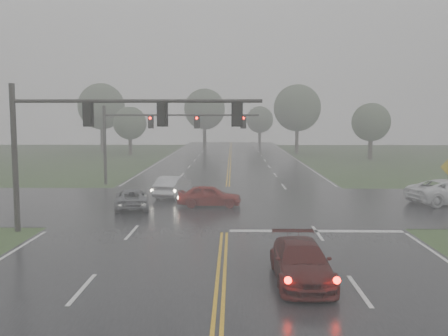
{
  "coord_description": "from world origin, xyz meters",
  "views": [
    {
      "loc": [
        0.41,
        -9.68,
        5.62
      ],
      "look_at": [
        -0.05,
        16.0,
        2.97
      ],
      "focal_mm": 40.0,
      "sensor_mm": 36.0,
      "label": 1
    }
  ],
  "objects_px": {
    "sedan_silver": "(173,197)",
    "signal_gantry_near": "(89,129)",
    "sedan_maroon": "(301,282)",
    "sedan_red": "(210,207)",
    "car_grey": "(132,208)",
    "signal_gantry_far": "(153,129)"
  },
  "relations": [
    {
      "from": "sedan_silver",
      "to": "signal_gantry_near",
      "type": "distance_m",
      "value": 12.16
    },
    {
      "from": "sedan_maroon",
      "to": "signal_gantry_near",
      "type": "xyz_separation_m",
      "value": [
        -9.26,
        7.34,
        5.04
      ]
    },
    {
      "from": "sedan_maroon",
      "to": "sedan_silver",
      "type": "bearing_deg",
      "value": 109.06
    },
    {
      "from": "sedan_maroon",
      "to": "sedan_red",
      "type": "relative_size",
      "value": 1.16
    },
    {
      "from": "car_grey",
      "to": "sedan_silver",
      "type": "bearing_deg",
      "value": -125.09
    },
    {
      "from": "sedan_maroon",
      "to": "signal_gantry_far",
      "type": "xyz_separation_m",
      "value": [
        -8.9,
        24.44,
        4.61
      ]
    },
    {
      "from": "sedan_red",
      "to": "signal_gantry_far",
      "type": "height_order",
      "value": "signal_gantry_far"
    },
    {
      "from": "sedan_silver",
      "to": "signal_gantry_near",
      "type": "relative_size",
      "value": 0.37
    },
    {
      "from": "sedan_maroon",
      "to": "car_grey",
      "type": "distance_m",
      "value": 16.03
    },
    {
      "from": "sedan_silver",
      "to": "sedan_red",
      "type": "bearing_deg",
      "value": 136.4
    },
    {
      "from": "sedan_silver",
      "to": "signal_gantry_far",
      "type": "distance_m",
      "value": 8.2
    },
    {
      "from": "sedan_maroon",
      "to": "signal_gantry_far",
      "type": "bearing_deg",
      "value": 109.13
    },
    {
      "from": "sedan_silver",
      "to": "car_grey",
      "type": "distance_m",
      "value": 4.94
    },
    {
      "from": "sedan_silver",
      "to": "signal_gantry_near",
      "type": "bearing_deg",
      "value": 86.72
    },
    {
      "from": "sedan_red",
      "to": "signal_gantry_near",
      "type": "bearing_deg",
      "value": 143.39
    },
    {
      "from": "sedan_red",
      "to": "signal_gantry_far",
      "type": "bearing_deg",
      "value": 28.4
    },
    {
      "from": "sedan_red",
      "to": "sedan_silver",
      "type": "bearing_deg",
      "value": 37.41
    },
    {
      "from": "signal_gantry_far",
      "to": "signal_gantry_near",
      "type": "bearing_deg",
      "value": -91.22
    },
    {
      "from": "sedan_silver",
      "to": "signal_gantry_far",
      "type": "relative_size",
      "value": 0.34
    },
    {
      "from": "sedan_maroon",
      "to": "sedan_red",
      "type": "bearing_deg",
      "value": 104.09
    },
    {
      "from": "sedan_silver",
      "to": "signal_gantry_far",
      "type": "xyz_separation_m",
      "value": [
        -2.34,
        6.36,
        4.61
      ]
    },
    {
      "from": "sedan_maroon",
      "to": "signal_gantry_near",
      "type": "height_order",
      "value": "signal_gantry_near"
    }
  ]
}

